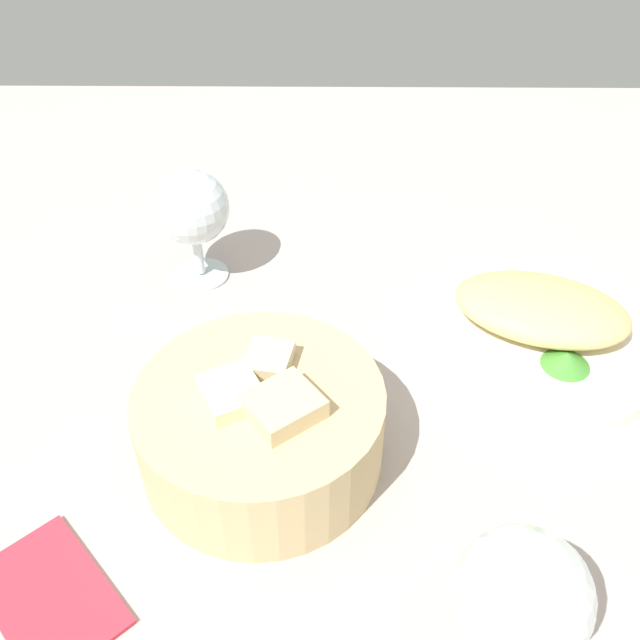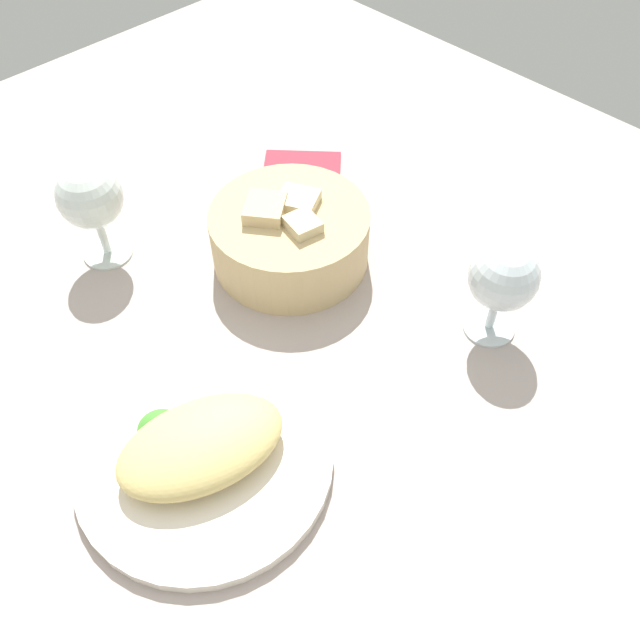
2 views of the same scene
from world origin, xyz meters
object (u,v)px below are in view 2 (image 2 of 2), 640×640
object	(u,v)px
wine_glass_far	(90,199)
folded_napkin	(302,165)
plate	(205,459)
bread_basket	(290,235)
wine_glass_near	(503,279)

from	to	relation	value
wine_glass_far	folded_napkin	size ratio (longest dim) A/B	1.20
plate	bread_basket	bearing A→B (deg)	30.64
bread_basket	folded_napkin	distance (cm)	18.88
wine_glass_near	folded_napkin	size ratio (longest dim) A/B	1.12
plate	bread_basket	distance (cm)	29.75
bread_basket	wine_glass_near	distance (cm)	26.13
wine_glass_far	bread_basket	bearing A→B (deg)	-46.54
wine_glass_near	wine_glass_far	size ratio (longest dim) A/B	0.94
plate	folded_napkin	xyz separation A→B (cm)	(39.24, 27.48, -0.30)
wine_glass_near	plate	bearing A→B (deg)	164.68
plate	folded_napkin	size ratio (longest dim) A/B	2.29
wine_glass_near	folded_napkin	bearing A→B (deg)	81.75
wine_glass_near	folded_napkin	xyz separation A→B (cm)	(5.33, 36.77, -7.74)
plate	wine_glass_near	size ratio (longest dim) A/B	2.04
bread_basket	plate	bearing A→B (deg)	-149.36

